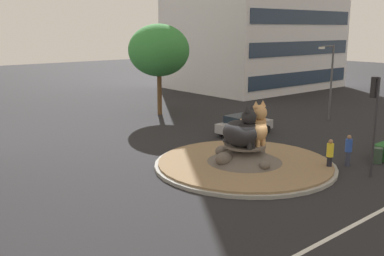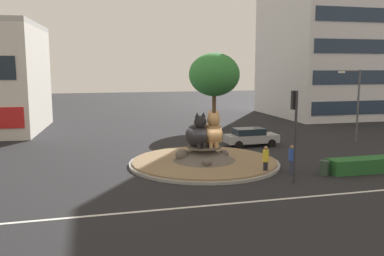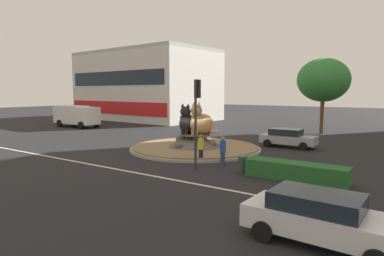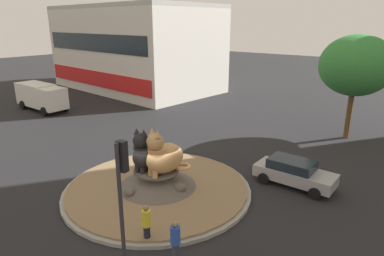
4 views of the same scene
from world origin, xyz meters
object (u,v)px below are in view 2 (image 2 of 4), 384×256
object	(u,v)px
streetlight_arm	(356,100)
litter_bin	(324,168)
pedestrian_yellow_shirt	(266,160)
broadleaf_tree_behind_island	(214,75)
hatchback_near_shophouse	(251,137)
office_tower	(348,9)
cat_statue_black	(197,134)
pedestrian_blue_shirt	(291,159)
traffic_light_mast	(295,119)
cat_statue_calico	(213,132)

from	to	relation	value
streetlight_arm	litter_bin	world-z (taller)	streetlight_arm
streetlight_arm	pedestrian_yellow_shirt	world-z (taller)	streetlight_arm
broadleaf_tree_behind_island	pedestrian_yellow_shirt	world-z (taller)	broadleaf_tree_behind_island
broadleaf_tree_behind_island	hatchback_near_shophouse	world-z (taller)	broadleaf_tree_behind_island
office_tower	streetlight_arm	world-z (taller)	office_tower
streetlight_arm	pedestrian_yellow_shirt	size ratio (longest dim) A/B	3.51
cat_statue_black	office_tower	world-z (taller)	office_tower
broadleaf_tree_behind_island	streetlight_arm	distance (m)	14.63
streetlight_arm	hatchback_near_shophouse	world-z (taller)	streetlight_arm
hatchback_near_shophouse	pedestrian_blue_shirt	bearing A→B (deg)	-97.20
office_tower	litter_bin	world-z (taller)	office_tower
traffic_light_mast	cat_statue_calico	bearing A→B (deg)	25.71
traffic_light_mast	streetlight_arm	size ratio (longest dim) A/B	0.83
broadleaf_tree_behind_island	litter_bin	xyz separation A→B (m)	(0.59, -20.10, -5.21)
pedestrian_blue_shirt	litter_bin	bearing A→B (deg)	-19.08
streetlight_arm	cat_statue_black	bearing A→B (deg)	12.91
pedestrian_blue_shirt	office_tower	bearing A→B (deg)	56.80
broadleaf_tree_behind_island	litter_bin	distance (m)	20.77
pedestrian_blue_shirt	traffic_light_mast	bearing A→B (deg)	-109.32
traffic_light_mast	hatchback_near_shophouse	xyz separation A→B (m)	(1.84, 10.55, -2.82)
broadleaf_tree_behind_island	pedestrian_yellow_shirt	size ratio (longest dim) A/B	4.47
streetlight_arm	litter_bin	bearing A→B (deg)	42.96
pedestrian_blue_shirt	broadleaf_tree_behind_island	bearing A→B (deg)	92.70
cat_statue_calico	pedestrian_blue_shirt	distance (m)	5.46
cat_statue_black	pedestrian_blue_shirt	bearing A→B (deg)	44.25
cat_statue_black	broadleaf_tree_behind_island	xyz separation A→B (m)	(6.19, 15.81, 3.55)
cat_statue_calico	pedestrian_yellow_shirt	world-z (taller)	cat_statue_calico
cat_statue_black	streetlight_arm	distance (m)	15.77
pedestrian_blue_shirt	pedestrian_yellow_shirt	distance (m)	1.66
pedestrian_yellow_shirt	litter_bin	world-z (taller)	pedestrian_yellow_shirt
office_tower	pedestrian_yellow_shirt	xyz separation A→B (m)	(-23.58, -26.60, -13.13)
pedestrian_yellow_shirt	cat_statue_calico	bearing A→B (deg)	12.04
cat_statue_black	office_tower	xyz separation A→B (m)	(26.95, 23.25, 11.96)
cat_statue_calico	pedestrian_blue_shirt	xyz separation A→B (m)	(3.92, -3.59, -1.23)
streetlight_arm	hatchback_near_shophouse	bearing A→B (deg)	-9.85
traffic_light_mast	pedestrian_yellow_shirt	bearing A→B (deg)	20.58
pedestrian_yellow_shirt	litter_bin	bearing A→B (deg)	-126.42
office_tower	broadleaf_tree_behind_island	bearing A→B (deg)	-159.93
cat_statue_calico	traffic_light_mast	bearing A→B (deg)	41.01
office_tower	pedestrian_blue_shirt	distance (m)	36.98
hatchback_near_shophouse	litter_bin	distance (m)	9.73
traffic_light_mast	office_tower	size ratio (longest dim) A/B	0.18
hatchback_near_shophouse	streetlight_arm	bearing A→B (deg)	-7.17
hatchback_near_shophouse	litter_bin	world-z (taller)	hatchback_near_shophouse
litter_bin	streetlight_arm	bearing A→B (deg)	46.16
streetlight_arm	litter_bin	distance (m)	12.42
traffic_light_mast	streetlight_arm	bearing A→B (deg)	-53.69
cat_statue_black	office_tower	bearing A→B (deg)	119.66
cat_statue_black	cat_statue_calico	bearing A→B (deg)	85.61
broadleaf_tree_behind_island	hatchback_near_shophouse	bearing A→B (deg)	-90.73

